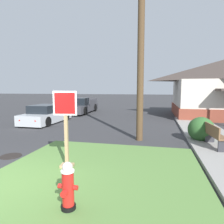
% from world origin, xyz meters
% --- Properties ---
extents(grass_corner_patch, '(5.55, 5.30, 0.08)m').
position_xyz_m(grass_corner_patch, '(2.19, 1.34, 0.04)').
color(grass_corner_patch, '#567F3D').
rests_on(grass_corner_patch, ground).
extents(sidewalk_strip, '(2.20, 14.53, 0.12)m').
position_xyz_m(sidewalk_strip, '(6.16, 4.97, 0.06)').
color(sidewalk_strip, gray).
rests_on(sidewalk_strip, ground).
extents(fire_hydrant, '(0.38, 0.34, 0.91)m').
position_xyz_m(fire_hydrant, '(2.11, -0.51, 0.51)').
color(fire_hydrant, black).
rests_on(fire_hydrant, grass_corner_patch).
extents(stop_sign, '(0.67, 0.32, 2.19)m').
position_xyz_m(stop_sign, '(1.19, 1.36, 1.12)').
color(stop_sign, '#A3845B').
rests_on(stop_sign, grass_corner_patch).
extents(manhole_cover, '(0.70, 0.70, 0.02)m').
position_xyz_m(manhole_cover, '(-1.21, 2.00, 0.01)').
color(manhole_cover, black).
rests_on(manhole_cover, ground).
extents(parked_sedan_silver, '(1.86, 4.29, 1.25)m').
position_xyz_m(parked_sedan_silver, '(-3.67, 8.47, 0.54)').
color(parked_sedan_silver, '#ADB2B7').
rests_on(parked_sedan_silver, ground).
extents(pickup_truck_charcoal, '(2.24, 5.49, 1.48)m').
position_xyz_m(pickup_truck_charcoal, '(-3.51, 14.30, 0.62)').
color(pickup_truck_charcoal, '#38383D').
rests_on(pickup_truck_charcoal, ground).
extents(street_bench, '(0.54, 1.53, 0.85)m').
position_xyz_m(street_bench, '(5.86, 4.37, 0.59)').
color(street_bench, brown).
rests_on(street_bench, sidewalk_strip).
extents(utility_pole, '(1.36, 0.29, 9.32)m').
position_xyz_m(utility_pole, '(2.94, 5.19, 4.82)').
color(utility_pole, '#4C3823').
rests_on(utility_pole, ground).
extents(shrub_by_curb, '(1.11, 1.11, 1.10)m').
position_xyz_m(shrub_by_curb, '(5.61, 5.51, 0.55)').
color(shrub_by_curb, '#2D5728').
rests_on(shrub_by_curb, ground).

